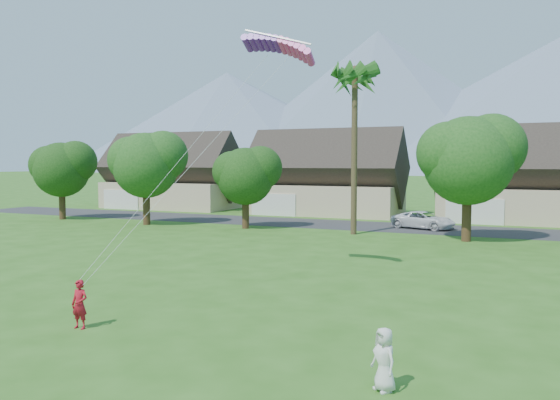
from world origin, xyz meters
The scene contains 10 objects.
ground centered at (0.00, 0.00, 0.00)m, with size 500.00×500.00×0.00m, color #2D6019.
street centered at (0.00, 34.00, 0.01)m, with size 90.00×7.00×0.01m, color #2D2D30.
kite_flyer centered at (-3.86, 2.62, 0.79)m, with size 0.58×0.38×1.59m, color #AE1323.
watcher centered at (6.22, 1.73, 0.75)m, with size 0.74×0.48×1.51m, color silver.
parked_car centered at (2.26, 34.00, 0.70)m, with size 2.32×5.02×1.40m, color white.
mountain_ridge centered at (10.40, 260.00, 29.07)m, with size 540.00×240.00×70.00m.
houses_row centered at (0.49, 42.99, 3.44)m, with size 72.75×8.19×8.86m.
tree_row centered at (-1.14, 27.92, 4.89)m, with size 62.27×6.67×8.45m.
fan_palm centered at (-2.00, 28.50, 11.80)m, with size 3.00×3.00×13.80m.
parafoil_kite centered at (-0.86, 12.00, 10.60)m, with size 3.37×1.05×0.50m.
Camera 1 is at (8.92, -10.70, 5.38)m, focal length 35.00 mm.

